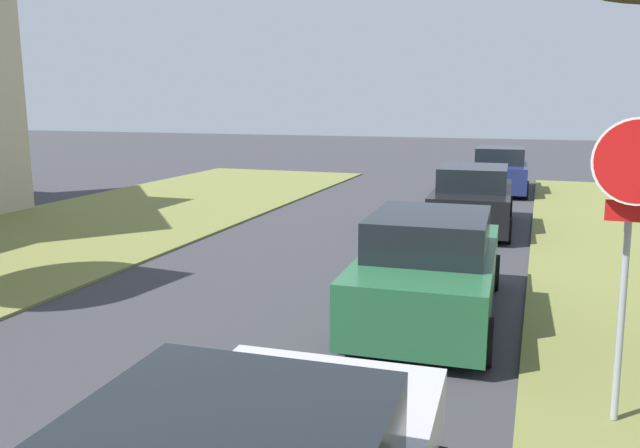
% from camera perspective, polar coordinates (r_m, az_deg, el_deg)
% --- Properties ---
extents(stop_sign_far, '(0.81, 0.45, 2.96)m').
position_cam_1_polar(stop_sign_far, '(6.57, 26.28, 1.44)').
color(stop_sign_far, '#9EA0A5').
rests_on(stop_sign_far, grass_verge_right).
extents(parked_sedan_green, '(2.09, 4.47, 1.57)m').
position_cam_1_polar(parked_sedan_green, '(9.47, 9.79, -3.98)').
color(parked_sedan_green, '#28663D').
rests_on(parked_sedan_green, ground).
extents(parked_sedan_black, '(2.09, 4.47, 1.57)m').
position_cam_1_polar(parked_sedan_black, '(16.38, 13.51, 2.15)').
color(parked_sedan_black, black).
rests_on(parked_sedan_black, ground).
extents(parked_sedan_navy, '(2.09, 4.47, 1.57)m').
position_cam_1_polar(parked_sedan_navy, '(23.34, 15.77, 4.58)').
color(parked_sedan_navy, navy).
rests_on(parked_sedan_navy, ground).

